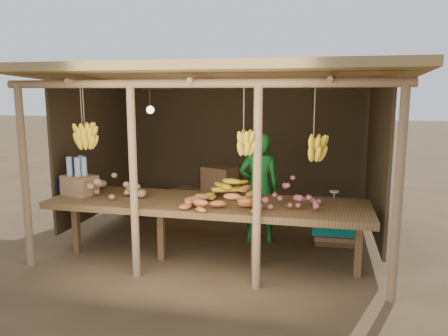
# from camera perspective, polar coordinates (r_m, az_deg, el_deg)

# --- Properties ---
(ground) EXTENTS (60.00, 60.00, 0.00)m
(ground) POSITION_cam_1_polar(r_m,az_deg,el_deg) (6.45, 0.00, -9.22)
(ground) COLOR brown
(ground) RESTS_ON ground
(stall_structure) EXTENTS (4.70, 3.50, 2.43)m
(stall_structure) POSITION_cam_1_polar(r_m,az_deg,el_deg) (5.99, -0.32, 7.91)
(stall_structure) COLOR #9B7450
(stall_structure) RESTS_ON ground
(counter) EXTENTS (3.90, 1.05, 0.80)m
(counter) POSITION_cam_1_polar(r_m,az_deg,el_deg) (5.36, -2.27, -4.97)
(counter) COLOR brown
(counter) RESTS_ON ground
(potato_heap) EXTENTS (0.96, 0.62, 0.36)m
(potato_heap) POSITION_cam_1_polar(r_m,az_deg,el_deg) (5.78, -14.35, -1.71)
(potato_heap) COLOR #AB7F58
(potato_heap) RESTS_ON counter
(sweet_potato_heap) EXTENTS (1.05, 0.85, 0.35)m
(sweet_potato_heap) POSITION_cam_1_polar(r_m,az_deg,el_deg) (4.98, -0.29, -3.26)
(sweet_potato_heap) COLOR #C56732
(sweet_potato_heap) RESTS_ON counter
(onion_heap) EXTENTS (0.83, 0.63, 0.35)m
(onion_heap) POSITION_cam_1_polar(r_m,az_deg,el_deg) (5.02, 8.78, -3.30)
(onion_heap) COLOR #A85251
(onion_heap) RESTS_ON counter
(banana_pile) EXTENTS (0.73, 0.52, 0.35)m
(banana_pile) POSITION_cam_1_polar(r_m,az_deg,el_deg) (5.41, 0.58, -2.24)
(banana_pile) COLOR yellow
(banana_pile) RESTS_ON counter
(tomato_basin) EXTENTS (0.37, 0.37, 0.19)m
(tomato_basin) POSITION_cam_1_polar(r_m,az_deg,el_deg) (6.21, -19.12, -2.13)
(tomato_basin) COLOR navy
(tomato_basin) RESTS_ON counter
(bottle_box) EXTENTS (0.48, 0.43, 0.50)m
(bottle_box) POSITION_cam_1_polar(r_m,az_deg,el_deg) (5.95, -18.35, -1.48)
(bottle_box) COLOR #9A6A45
(bottle_box) RESTS_ON counter
(vendor) EXTENTS (0.63, 0.48, 1.57)m
(vendor) POSITION_cam_1_polar(r_m,az_deg,el_deg) (6.17, 4.61, -2.59)
(vendor) COLOR #197426
(vendor) RESTS_ON ground
(tarp_crate) EXTENTS (0.67, 0.58, 0.77)m
(tarp_crate) POSITION_cam_1_polar(r_m,az_deg,el_deg) (6.43, 14.42, -6.65)
(tarp_crate) COLOR brown
(tarp_crate) RESTS_ON ground
(carton_stack) EXTENTS (1.20, 0.55, 0.84)m
(carton_stack) POSITION_cam_1_polar(r_m,az_deg,el_deg) (7.60, -1.94, -3.41)
(carton_stack) COLOR #9A6A45
(carton_stack) RESTS_ON ground
(burlap_sacks) EXTENTS (0.84, 0.44, 0.60)m
(burlap_sacks) POSITION_cam_1_polar(r_m,az_deg,el_deg) (7.62, -10.41, -4.38)
(burlap_sacks) COLOR #41311E
(burlap_sacks) RESTS_ON ground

